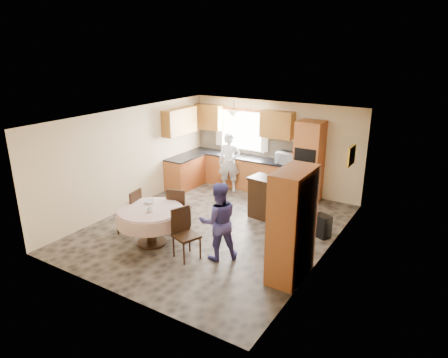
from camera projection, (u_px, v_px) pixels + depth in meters
floor at (215, 227)px, 9.06m from camera, size 5.00×6.00×0.01m
ceiling at (214, 118)px, 8.26m from camera, size 5.00×6.00×0.01m
wall_back at (274, 146)px, 11.07m from camera, size 5.00×0.02×2.50m
wall_front at (110, 225)px, 6.25m from camera, size 5.00×0.02×2.50m
wall_left at (131, 158)px, 9.91m from camera, size 0.02×6.00×2.50m
wall_right at (327, 197)px, 7.41m from camera, size 0.02×6.00×2.50m
window at (242, 130)px, 11.44m from camera, size 1.40×0.03×1.10m
curtain_left at (219, 126)px, 11.76m from camera, size 0.22×0.02×1.15m
curtain_right at (265, 132)px, 11.01m from camera, size 0.22×0.02×1.15m
base_cab_back at (241, 172)px, 11.52m from camera, size 3.30×0.60×0.88m
counter_back at (242, 157)px, 11.37m from camera, size 3.30×0.64×0.04m
base_cab_left at (185, 173)px, 11.47m from camera, size 0.60×1.20×0.88m
counter_left at (185, 157)px, 11.32m from camera, size 0.64×1.20×0.04m
backsplash at (247, 145)px, 11.51m from camera, size 3.30×0.02×0.55m
wall_cab_left at (209, 117)px, 11.75m from camera, size 0.85×0.33×0.72m
wall_cab_right at (277, 124)px, 10.65m from camera, size 0.90×0.33×0.72m
wall_cab_side at (180, 121)px, 11.06m from camera, size 0.33×1.20×0.72m
oven_tower at (309, 162)px, 10.31m from camera, size 0.66×0.62×2.12m
oven_upper at (305, 157)px, 10.00m from camera, size 0.56×0.01×0.45m
oven_lower at (304, 176)px, 10.16m from camera, size 0.56×0.01×0.45m
pendant at (234, 115)px, 10.89m from camera, size 0.36×0.36×0.18m
sideboard at (275, 202)px, 9.28m from camera, size 1.36×0.70×0.93m
space_heater at (322, 226)px, 8.55m from camera, size 0.43×0.38×0.49m
cupboard at (292, 225)px, 6.85m from camera, size 0.52×1.04×1.99m
dining_table at (150, 217)px, 8.13m from camera, size 1.37×1.37×0.78m
chair_left at (132, 210)px, 8.60m from camera, size 0.51×0.51×1.00m
chair_back at (178, 207)px, 8.71m from camera, size 0.55×0.55×1.01m
chair_right at (184, 230)px, 7.66m from camera, size 0.55×0.55×0.99m
framed_picture at (351, 156)px, 8.59m from camera, size 0.06×0.52×0.43m
microwave at (287, 158)px, 10.56m from camera, size 0.59×0.42×0.32m
person_sink at (229, 162)px, 11.09m from camera, size 0.71×0.61×1.65m
person_dining at (218, 221)px, 7.52m from camera, size 0.95×0.94×1.54m
bowl_sideboard at (266, 180)px, 9.26m from camera, size 0.30×0.30×0.06m
bottle_sideboard at (296, 180)px, 8.85m from camera, size 0.15×0.15×0.29m
cup_table at (150, 210)px, 7.90m from camera, size 0.13×0.13×0.09m
bowl_table at (149, 202)px, 8.35m from camera, size 0.25×0.25×0.06m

